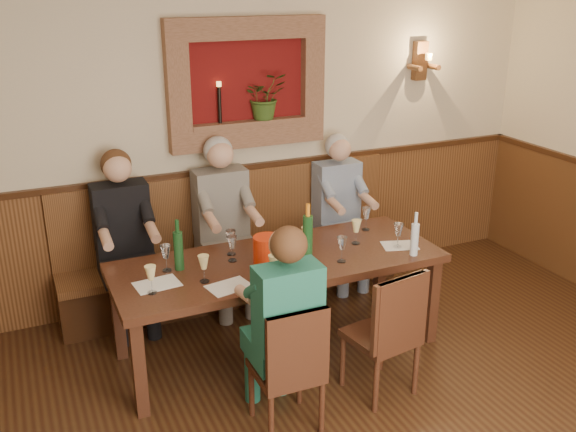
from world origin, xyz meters
The scene contains 32 objects.
room_shell centered at (0.00, 0.00, 1.89)m, with size 6.04×6.04×2.82m.
wainscoting centered at (0.00, 0.00, 0.59)m, with size 6.02×6.02×1.15m.
wall_niche centered at (0.24, 2.94, 1.81)m, with size 1.36×0.30×1.06m.
wall_sconce centered at (1.90, 2.93, 1.94)m, with size 0.25×0.20×0.35m.
dining_table centered at (0.00, 1.85, 0.68)m, with size 2.40×0.90×0.75m.
bench centered at (0.00, 2.79, 0.33)m, with size 3.00×0.45×1.11m.
chair_near_left centered at (-0.31, 1.00, 0.26)m, with size 0.40×0.40×0.89m.
chair_near_right centered at (0.42, 1.08, 0.27)m, with size 0.47×0.47×0.93m.
person_bench_left centered at (-0.95, 2.69, 0.60)m, with size 0.43×0.53×1.45m.
person_bench_mid centered at (-0.13, 2.69, 0.61)m, with size 0.44×0.54×1.47m.
person_bench_right centered at (0.97, 2.69, 0.57)m, with size 0.40×0.50×1.39m.
person_chair_front centered at (-0.31, 1.07, 0.56)m, with size 0.39×0.48×1.36m.
spittoon_bucket centered at (-0.12, 1.76, 0.86)m, with size 0.20×0.20×0.23m, color red.
wine_bottle_green_a centered at (0.21, 1.80, 0.92)m, with size 0.08×0.08×0.41m.
wine_bottle_green_b centered at (-0.70, 1.97, 0.90)m, with size 0.09×0.09×0.37m.
water_bottle centered at (0.94, 1.51, 0.88)m, with size 0.08×0.08×0.33m.
tasting_sheet_a centered at (-0.90, 1.80, 0.75)m, with size 0.29×0.21×0.00m, color white.
tasting_sheet_b centered at (-0.02, 1.66, 0.75)m, with size 0.30×0.22×0.00m, color white.
tasting_sheet_c centered at (0.94, 1.70, 0.75)m, with size 0.26×0.19×0.00m, color white.
tasting_sheet_d centered at (-0.47, 1.57, 0.75)m, with size 0.28×0.20×0.00m, color white.
wine_glass_0 centered at (-0.96, 1.69, 0.85)m, with size 0.08×0.08×0.19m, color #FFED98, non-canonical shape.
wine_glass_1 centered at (-0.79, 1.98, 0.85)m, with size 0.08×0.08×0.19m, color white, non-canonical shape.
wine_glass_2 centered at (-0.60, 1.71, 0.85)m, with size 0.08×0.08×0.19m, color #FFED98, non-canonical shape.
wine_glass_3 centered at (-0.31, 1.95, 0.85)m, with size 0.08×0.08×0.19m, color white, non-canonical shape.
wine_glass_4 centered at (-0.01, 1.75, 0.85)m, with size 0.08×0.08×0.19m, color #FFED98, non-canonical shape.
wine_glass_5 centered at (0.24, 1.90, 0.85)m, with size 0.08×0.08×0.19m, color #FFED98, non-canonical shape.
wine_glass_6 centered at (0.40, 1.62, 0.85)m, with size 0.08×0.08×0.19m, color white, non-canonical shape.
wine_glass_7 centered at (0.66, 1.87, 0.85)m, with size 0.08×0.08×0.19m, color #FFED98, non-canonical shape.
wine_glass_8 centered at (0.91, 1.68, 0.85)m, with size 0.08×0.08×0.19m, color white, non-canonical shape.
wine_glass_9 centered at (-0.17, 1.52, 0.85)m, with size 0.08×0.08×0.19m, color #FFED98, non-canonical shape.
wine_glass_10 centered at (0.87, 2.09, 0.85)m, with size 0.08×0.08×0.19m, color white, non-canonical shape.
wine_glass_11 centered at (-0.29, 2.06, 0.85)m, with size 0.08×0.08×0.19m, color white, non-canonical shape.
Camera 1 is at (-1.67, -2.07, 2.66)m, focal length 40.00 mm.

